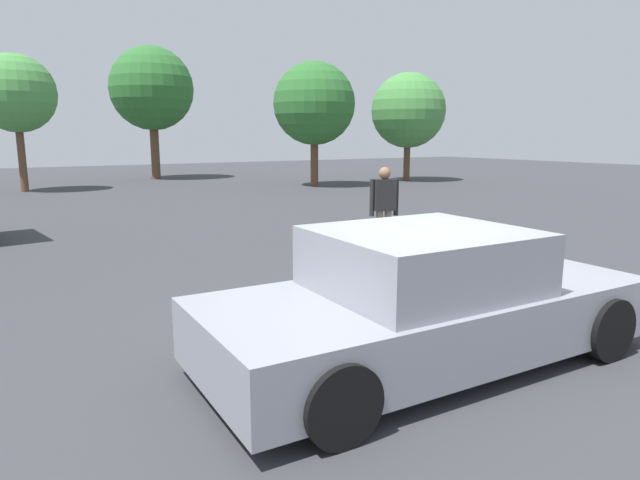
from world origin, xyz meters
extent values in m
plane|color=#38383D|center=(0.00, 0.00, 0.00)|extent=(80.00, 80.00, 0.00)
cube|color=gray|center=(0.05, -0.27, 0.45)|extent=(4.58, 1.99, 0.59)
cube|color=gray|center=(-0.05, -0.27, 1.04)|extent=(1.96, 1.75, 0.58)
cube|color=slate|center=(0.85, -0.30, 1.04)|extent=(0.11, 1.56, 0.49)
cube|color=slate|center=(-0.94, -0.24, 1.04)|extent=(0.11, 1.56, 0.49)
cylinder|color=black|center=(1.64, 0.54, 0.32)|extent=(0.65, 0.24, 0.64)
cylinder|color=black|center=(1.58, -1.19, 0.32)|extent=(0.65, 0.24, 0.64)
cylinder|color=black|center=(-1.48, 0.64, 0.32)|extent=(0.65, 0.24, 0.64)
cylinder|color=black|center=(-1.53, -1.09, 0.32)|extent=(0.65, 0.24, 0.64)
cylinder|color=gray|center=(2.80, 4.01, 0.41)|extent=(0.13, 0.13, 0.83)
cylinder|color=gray|center=(2.96, 3.96, 0.41)|extent=(0.13, 0.13, 0.83)
cube|color=#262626|center=(2.88, 3.99, 1.12)|extent=(0.45, 0.35, 0.58)
cylinder|color=#262626|center=(2.65, 4.06, 1.07)|extent=(0.09, 0.09, 0.69)
cylinder|color=#262626|center=(3.11, 3.91, 1.07)|extent=(0.09, 0.09, 0.69)
sphere|color=#936B4C|center=(2.88, 3.99, 1.52)|extent=(0.22, 0.22, 0.22)
cylinder|color=brown|center=(-1.94, 20.87, 1.35)|extent=(0.29, 0.29, 2.70)
sphere|color=#478C42|center=(-1.94, 20.87, 3.83)|extent=(3.02, 3.02, 3.02)
cylinder|color=brown|center=(4.42, 24.82, 1.50)|extent=(0.44, 0.44, 3.00)
sphere|color=#2D6B2D|center=(4.42, 24.82, 4.56)|extent=(4.16, 4.16, 4.16)
cylinder|color=brown|center=(9.19, 16.85, 1.12)|extent=(0.34, 0.34, 2.25)
sphere|color=#2D6B2D|center=(9.19, 16.85, 3.58)|extent=(3.55, 3.55, 3.55)
cylinder|color=brown|center=(14.65, 17.03, 1.03)|extent=(0.32, 0.32, 2.07)
sphere|color=#478C42|center=(14.65, 17.03, 3.42)|extent=(3.61, 3.61, 3.61)
camera|label=1|loc=(-3.59, -4.12, 2.20)|focal=31.03mm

